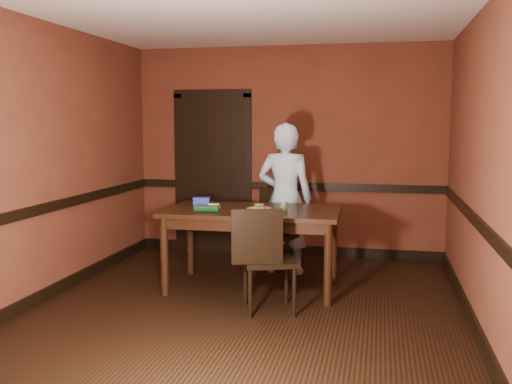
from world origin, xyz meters
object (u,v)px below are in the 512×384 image
at_px(person, 285,199).
at_px(food_tub, 202,201).
at_px(dining_table, 253,249).
at_px(chair_far, 279,232).
at_px(sauce_jar, 284,206).
at_px(cheese_saucer, 214,206).
at_px(chair_near, 269,259).
at_px(sandwich_plate, 259,208).

height_order(person, food_tub, person).
bearing_deg(dining_table, chair_far, 73.45).
bearing_deg(dining_table, sauce_jar, -12.12).
xyz_separation_m(chair_far, cheese_saucer, (-0.58, -0.61, 0.37)).
distance_m(chair_near, person, 1.43).
relative_size(chair_near, food_tub, 4.81).
distance_m(sandwich_plate, sauce_jar, 0.27).
distance_m(chair_far, sauce_jar, 0.80).
distance_m(person, sandwich_plate, 0.75).
relative_size(dining_table, sandwich_plate, 7.11).
xyz_separation_m(sandwich_plate, sauce_jar, (0.26, -0.04, 0.03)).
distance_m(chair_far, sandwich_plate, 0.74).
relative_size(chair_far, sandwich_plate, 3.85).
height_order(person, sandwich_plate, person).
bearing_deg(cheese_saucer, sauce_jar, -4.62).
bearing_deg(sauce_jar, person, 98.59).
height_order(sandwich_plate, food_tub, food_tub).
xyz_separation_m(person, sandwich_plate, (-0.15, -0.73, -0.01)).
height_order(sandwich_plate, sauce_jar, sauce_jar).
bearing_deg(sandwich_plate, chair_far, 81.81).
xyz_separation_m(person, cheese_saucer, (-0.64, -0.71, -0.01)).
bearing_deg(sandwich_plate, chair_near, -70.36).
xyz_separation_m(chair_far, food_tub, (-0.79, -0.39, 0.39)).
xyz_separation_m(person, sauce_jar, (0.12, -0.77, 0.02)).
relative_size(chair_far, person, 0.56).
distance_m(chair_far, cheese_saucer, 0.92).
relative_size(sauce_jar, cheese_saucer, 0.65).
relative_size(dining_table, sauce_jar, 19.01).
relative_size(chair_far, food_tub, 4.76).
bearing_deg(chair_far, chair_near, -68.86).
distance_m(chair_near, cheese_saucer, 1.05).
bearing_deg(dining_table, sandwich_plate, -22.65).
xyz_separation_m(dining_table, food_tub, (-0.62, 0.21, 0.46)).
height_order(dining_table, cheese_saucer, cheese_saucer).
bearing_deg(chair_far, dining_table, -90.58).
relative_size(dining_table, chair_near, 1.83).
xyz_separation_m(sauce_jar, cheese_saucer, (-0.75, 0.06, -0.03)).
relative_size(person, cheese_saucer, 11.99).
xyz_separation_m(chair_near, sandwich_plate, (-0.23, 0.65, 0.37)).
xyz_separation_m(chair_near, cheese_saucer, (-0.72, 0.67, 0.37)).
distance_m(chair_far, food_tub, 0.96).
relative_size(chair_near, person, 0.57).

